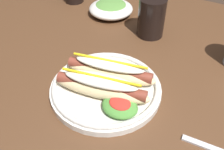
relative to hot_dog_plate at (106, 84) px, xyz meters
name	(u,v)px	position (x,y,z in m)	size (l,w,h in m)	color
dining_table	(142,83)	(0.03, 0.16, -0.11)	(1.48, 0.94, 0.74)	#51331E
hot_dog_plate	(106,84)	(0.00, 0.00, 0.00)	(0.27, 0.27, 0.08)	silver
extra_cup	(151,17)	(-0.01, 0.29, 0.03)	(0.08, 0.08, 0.12)	black
side_bowl	(111,8)	(-0.19, 0.35, 0.00)	(0.15, 0.15, 0.05)	silver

